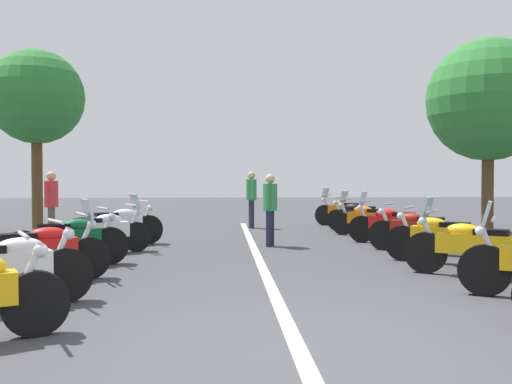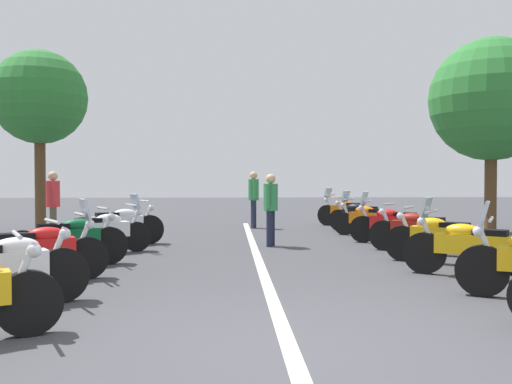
{
  "view_description": "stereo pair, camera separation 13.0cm",
  "coord_description": "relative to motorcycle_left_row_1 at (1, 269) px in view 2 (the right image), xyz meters",
  "views": [
    {
      "loc": [
        -4.71,
        0.66,
        1.5
      ],
      "look_at": [
        6.35,
        0.0,
        1.24
      ],
      "focal_mm": 38.58,
      "sensor_mm": 36.0,
      "label": 1
    },
    {
      "loc": [
        -4.71,
        0.53,
        1.5
      ],
      "look_at": [
        6.35,
        0.0,
        1.24
      ],
      "focal_mm": 38.58,
      "sensor_mm": 36.0,
      "label": 2
    }
  ],
  "objects": [
    {
      "name": "motorcycle_left_row_5",
      "position": [
        6.01,
        -0.11,
        0.0
      ],
      "size": [
        1.13,
        1.99,
        1.02
      ],
      "rotation": [
        0.0,
        0.0,
        -1.1
      ],
      "color": "black",
      "rests_on": "ground_plane"
    },
    {
      "name": "motorcycle_left_row_2",
      "position": [
        1.58,
        0.16,
        0.0
      ],
      "size": [
        1.13,
        1.97,
        1.21
      ],
      "rotation": [
        0.0,
        0.0,
        -1.1
      ],
      "color": "black",
      "rests_on": "ground_plane"
    },
    {
      "name": "motorcycle_right_row_5",
      "position": [
        6.03,
        -6.39,
        0.0
      ],
      "size": [
        1.17,
        1.94,
        1.21
      ],
      "rotation": [
        0.0,
        0.0,
        1.07
      ],
      "color": "black",
      "rests_on": "ground_plane"
    },
    {
      "name": "bystander_3",
      "position": [
        6.93,
        1.6,
        0.52
      ],
      "size": [
        0.49,
        0.32,
        1.68
      ],
      "rotation": [
        0.0,
        0.0,
        5.14
      ],
      "color": "brown",
      "rests_on": "ground_plane"
    },
    {
      "name": "roadside_tree_1",
      "position": [
        10.62,
        3.15,
        3.49
      ],
      "size": [
        2.84,
        2.84,
        5.41
      ],
      "color": "brown",
      "rests_on": "ground_plane"
    },
    {
      "name": "bystander_0",
      "position": [
        10.33,
        -3.34,
        0.55
      ],
      "size": [
        0.53,
        0.32,
        1.73
      ],
      "rotation": [
        0.0,
        0.0,
        1.7
      ],
      "color": "#1E2338",
      "rests_on": "ground_plane"
    },
    {
      "name": "motorcycle_right_row_2",
      "position": [
        1.71,
        -6.28,
        0.01
      ],
      "size": [
        1.37,
        1.83,
        1.22
      ],
      "rotation": [
        0.0,
        0.0,
        0.95
      ],
      "color": "black",
      "rests_on": "ground_plane"
    },
    {
      "name": "motorcycle_right_row_4",
      "position": [
        4.5,
        -6.45,
        -0.01
      ],
      "size": [
        1.43,
        1.8,
        1.0
      ],
      "rotation": [
        0.0,
        0.0,
        0.92
      ],
      "color": "black",
      "rests_on": "ground_plane"
    },
    {
      "name": "motorcycle_left_row_4",
      "position": [
        4.69,
        -0.05,
        -0.0
      ],
      "size": [
        1.2,
        1.93,
        1.2
      ],
      "rotation": [
        0.0,
        0.0,
        -1.05
      ],
      "color": "black",
      "rests_on": "ground_plane"
    },
    {
      "name": "lane_centre_stripe",
      "position": [
        3.09,
        -3.15,
        -0.46
      ],
      "size": [
        18.02,
        0.16,
        0.01
      ],
      "primitive_type": "cube",
      "color": "beige",
      "rests_on": "ground_plane"
    },
    {
      "name": "ground_plane",
      "position": [
        -1.68,
        -3.15,
        -0.46
      ],
      "size": [
        80.0,
        80.0,
        0.0
      ],
      "primitive_type": "plane",
      "color": "#424247"
    },
    {
      "name": "bystander_1",
      "position": [
        5.76,
        -3.53,
        0.47
      ],
      "size": [
        0.5,
        0.32,
        1.61
      ],
      "rotation": [
        0.0,
        0.0,
        4.36
      ],
      "color": "#1E2338",
      "rests_on": "ground_plane"
    },
    {
      "name": "motorcycle_right_row_8",
      "position": [
        10.69,
        -6.33,
        0.01
      ],
      "size": [
        1.5,
        1.78,
        1.22
      ],
      "rotation": [
        0.0,
        0.0,
        0.88
      ],
      "color": "black",
      "rests_on": "ground_plane"
    },
    {
      "name": "roadside_tree_2",
      "position": [
        8.36,
        -9.78,
        3.2
      ],
      "size": [
        3.35,
        3.35,
        5.35
      ],
      "color": "brown",
      "rests_on": "ground_plane"
    },
    {
      "name": "motorcycle_left_row_1",
      "position": [
        0.0,
        0.0,
        0.0
      ],
      "size": [
        1.17,
        1.82,
        1.01
      ],
      "rotation": [
        0.0,
        0.0,
        -1.03
      ],
      "color": "black",
      "rests_on": "ground_plane"
    },
    {
      "name": "motorcycle_right_row_3",
      "position": [
        3.08,
        -6.32,
        -0.01
      ],
      "size": [
        1.27,
        1.74,
        1.0
      ],
      "rotation": [
        0.0,
        0.0,
        0.96
      ],
      "color": "black",
      "rests_on": "ground_plane"
    },
    {
      "name": "motorcycle_right_row_7",
      "position": [
        9.02,
        -6.32,
        -0.02
      ],
      "size": [
        1.35,
        1.63,
        0.99
      ],
      "rotation": [
        0.0,
        0.0,
        0.89
      ],
      "color": "black",
      "rests_on": "ground_plane"
    },
    {
      "name": "motorcycle_right_row_6",
      "position": [
        7.7,
        -6.26,
        -0.01
      ],
      "size": [
        1.39,
        1.75,
        1.19
      ],
      "rotation": [
        0.0,
        0.0,
        0.92
      ],
      "color": "black",
      "rests_on": "ground_plane"
    },
    {
      "name": "motorcycle_left_row_3",
      "position": [
        3.01,
        0.11,
        -0.0
      ],
      "size": [
        1.11,
        1.89,
        1.01
      ],
      "rotation": [
        0.0,
        0.0,
        -1.09
      ],
      "color": "black",
      "rests_on": "ground_plane"
    }
  ]
}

